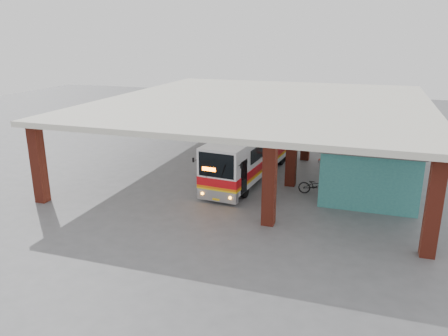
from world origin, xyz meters
The scene contains 8 objects.
ground centered at (0.00, 0.00, 0.00)m, with size 90.00×90.00×0.00m, color #515154.
brick_columns centered at (1.43, 5.00, 2.17)m, with size 20.10×21.60×4.35m.
canopy_roof centered at (0.50, 6.50, 4.50)m, with size 21.00×23.00×0.30m, color beige.
shop_building centered at (7.49, 4.00, 1.56)m, with size 5.20×8.20×3.11m.
coach_bus centered at (0.29, 4.01, 1.61)m, with size 3.39×11.27×3.24m.
motorcycle centered at (4.70, 1.85, 0.54)m, with size 0.72×2.06×1.08m, color black.
pedestrian centered at (2.44, -0.28, 0.87)m, with size 0.64×0.42×1.75m, color red.
red_chair centered at (4.36, 8.56, 0.35)m, with size 0.46×0.46×0.75m.
Camera 1 is at (7.13, -22.20, 8.91)m, focal length 35.00 mm.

